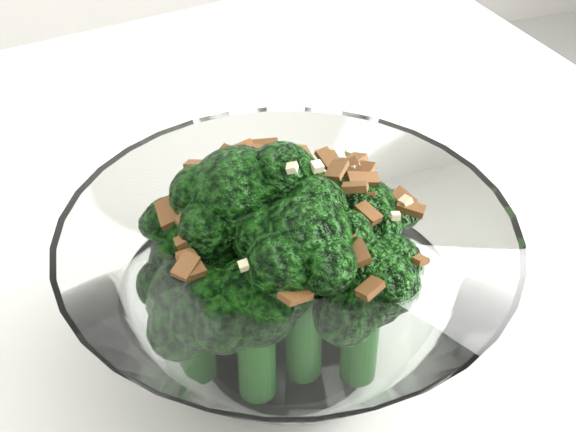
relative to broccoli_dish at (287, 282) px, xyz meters
name	(u,v)px	position (x,y,z in m)	size (l,w,h in m)	color
broccoli_dish	(287,282)	(0.00, 0.00, 0.00)	(0.24, 0.24, 0.14)	white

